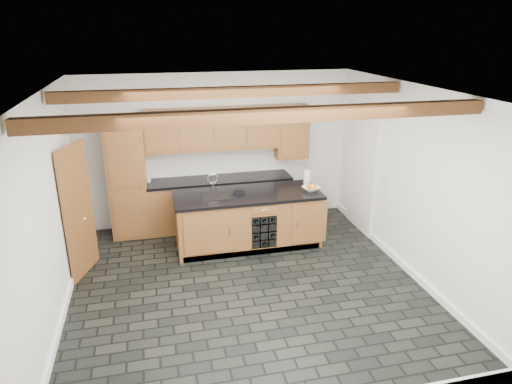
{
  "coord_description": "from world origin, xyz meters",
  "views": [
    {
      "loc": [
        -1.2,
        -5.68,
        3.56
      ],
      "look_at": [
        0.33,
        0.8,
        1.13
      ],
      "focal_mm": 32.0,
      "sensor_mm": 36.0,
      "label": 1
    }
  ],
  "objects_px": {
    "fruit_bowl": "(311,189)",
    "paper_towel": "(307,178)",
    "island": "(248,219)",
    "kitchen_scale": "(239,191)"
  },
  "relations": [
    {
      "from": "fruit_bowl",
      "to": "paper_towel",
      "type": "height_order",
      "value": "paper_towel"
    },
    {
      "from": "island",
      "to": "fruit_bowl",
      "type": "height_order",
      "value": "fruit_bowl"
    },
    {
      "from": "island",
      "to": "paper_towel",
      "type": "height_order",
      "value": "paper_towel"
    },
    {
      "from": "kitchen_scale",
      "to": "fruit_bowl",
      "type": "relative_size",
      "value": 0.71
    },
    {
      "from": "island",
      "to": "fruit_bowl",
      "type": "distance_m",
      "value": 1.19
    },
    {
      "from": "island",
      "to": "kitchen_scale",
      "type": "xyz_separation_m",
      "value": [
        -0.13,
        0.08,
        0.49
      ]
    },
    {
      "from": "paper_towel",
      "to": "island",
      "type": "bearing_deg",
      "value": -168.91
    },
    {
      "from": "island",
      "to": "paper_towel",
      "type": "relative_size",
      "value": 9.66
    },
    {
      "from": "fruit_bowl",
      "to": "paper_towel",
      "type": "bearing_deg",
      "value": 82.71
    },
    {
      "from": "island",
      "to": "paper_towel",
      "type": "xyz_separation_m",
      "value": [
        1.11,
        0.22,
        0.59
      ]
    }
  ]
}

